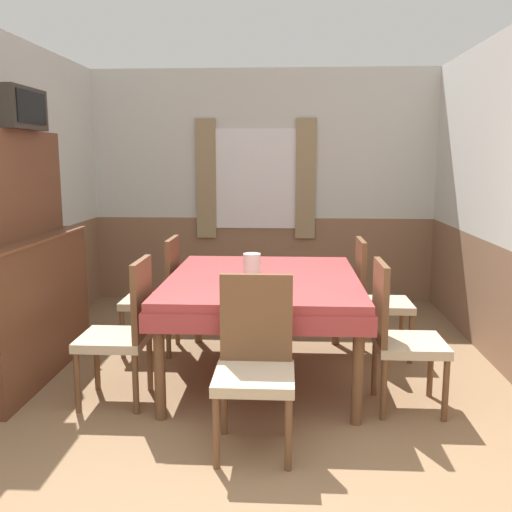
# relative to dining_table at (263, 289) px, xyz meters

# --- Properties ---
(wall_back) EXTENTS (4.24, 0.10, 2.60)m
(wall_back) POSITION_rel_dining_table_xyz_m (-0.11, 2.39, 0.64)
(wall_back) COLOR silver
(wall_back) RESTS_ON ground_plane
(dining_table) EXTENTS (1.41, 1.73, 0.77)m
(dining_table) POSITION_rel_dining_table_xyz_m (0.00, 0.00, 0.00)
(dining_table) COLOR #9E3838
(dining_table) RESTS_ON ground_plane
(chair_right_near) EXTENTS (0.44, 0.44, 0.97)m
(chair_right_near) POSITION_rel_dining_table_xyz_m (0.90, -0.51, -0.15)
(chair_right_near) COLOR brown
(chair_right_near) RESTS_ON ground_plane
(chair_left_near) EXTENTS (0.44, 0.44, 0.97)m
(chair_left_near) POSITION_rel_dining_table_xyz_m (-0.90, -0.51, -0.15)
(chair_left_near) COLOR brown
(chair_left_near) RESTS_ON ground_plane
(chair_right_far) EXTENTS (0.44, 0.44, 0.97)m
(chair_right_far) POSITION_rel_dining_table_xyz_m (0.90, 0.51, -0.15)
(chair_right_far) COLOR brown
(chair_right_far) RESTS_ON ground_plane
(chair_left_far) EXTENTS (0.44, 0.44, 0.97)m
(chair_left_far) POSITION_rel_dining_table_xyz_m (-0.90, 0.51, -0.15)
(chair_left_far) COLOR brown
(chair_left_far) RESTS_ON ground_plane
(chair_head_near) EXTENTS (0.44, 0.44, 0.97)m
(chair_head_near) POSITION_rel_dining_table_xyz_m (0.00, -1.06, -0.15)
(chair_head_near) COLOR brown
(chair_head_near) RESTS_ON ground_plane
(sideboard) EXTENTS (0.46, 1.56, 1.82)m
(sideboard) POSITION_rel_dining_table_xyz_m (-1.80, -0.10, 0.11)
(sideboard) COLOR brown
(sideboard) RESTS_ON ground_plane
(tv) EXTENTS (0.29, 0.56, 0.29)m
(tv) POSITION_rel_dining_table_xyz_m (-1.78, -0.05, 1.30)
(tv) COLOR #2D2823
(tv) RESTS_ON sideboard
(vase) EXTENTS (0.13, 0.13, 0.18)m
(vase) POSITION_rel_dining_table_xyz_m (-0.08, -0.10, 0.19)
(vase) COLOR silver
(vase) RESTS_ON dining_table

